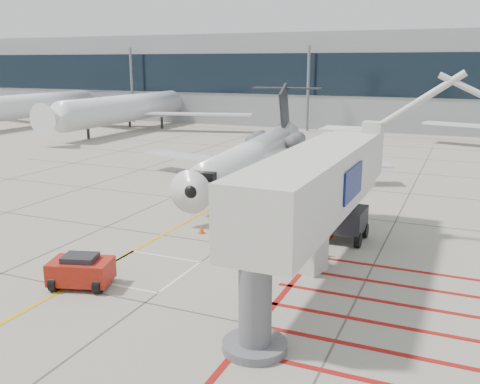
% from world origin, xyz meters
% --- Properties ---
extents(ground_plane, '(260.00, 260.00, 0.00)m').
position_xyz_m(ground_plane, '(0.00, 0.00, 0.00)').
color(ground_plane, gray).
rests_on(ground_plane, ground).
extents(regional_jet, '(25.23, 30.56, 7.48)m').
position_xyz_m(regional_jet, '(-4.03, 15.94, 3.74)').
color(regional_jet, silver).
rests_on(regional_jet, ground_plane).
extents(jet_bridge, '(9.58, 19.80, 7.87)m').
position_xyz_m(jet_bridge, '(5.66, 1.05, 3.94)').
color(jet_bridge, silver).
rests_on(jet_bridge, ground_plane).
extents(pushback_tug, '(3.02, 2.35, 1.55)m').
position_xyz_m(pushback_tug, '(-3.52, -3.67, 0.77)').
color(pushback_tug, '#A91C10').
rests_on(pushback_tug, ground_plane).
extents(baggage_cart, '(1.76, 1.19, 1.06)m').
position_xyz_m(baggage_cart, '(4.61, 3.70, 0.53)').
color(baggage_cart, slate).
rests_on(baggage_cart, ground_plane).
extents(ground_power_unit, '(2.65, 1.92, 1.89)m').
position_xyz_m(ground_power_unit, '(4.74, 2.22, 0.95)').
color(ground_power_unit, silver).
rests_on(ground_power_unit, ground_plane).
extents(cone_nose, '(0.37, 0.37, 0.51)m').
position_xyz_m(cone_nose, '(-2.10, 5.17, 0.26)').
color(cone_nose, '#F94D0D').
rests_on(cone_nose, ground_plane).
extents(cone_side, '(0.41, 0.41, 0.57)m').
position_xyz_m(cone_side, '(0.64, 4.53, 0.29)').
color(cone_side, orange).
rests_on(cone_side, ground_plane).
extents(terminal_building, '(180.00, 28.00, 14.00)m').
position_xyz_m(terminal_building, '(10.00, 70.00, 7.00)').
color(terminal_building, gray).
rests_on(terminal_building, ground_plane).
extents(terminal_glass_band, '(180.00, 0.10, 6.00)m').
position_xyz_m(terminal_glass_band, '(10.00, 55.95, 8.00)').
color(terminal_glass_band, black).
rests_on(terminal_glass_band, ground_plane).
extents(bg_aircraft_a, '(32.91, 36.57, 10.97)m').
position_xyz_m(bg_aircraft_a, '(-51.41, 46.00, 5.49)').
color(bg_aircraft_a, silver).
rests_on(bg_aircraft_a, ground_plane).
extents(bg_aircraft_b, '(34.66, 38.51, 11.55)m').
position_xyz_m(bg_aircraft_b, '(-33.65, 46.00, 5.78)').
color(bg_aircraft_b, silver).
rests_on(bg_aircraft_b, ground_plane).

